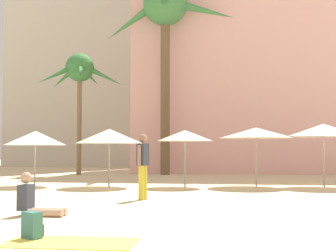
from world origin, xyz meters
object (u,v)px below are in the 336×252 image
Objects in this scene: cafe_umbrella_1 at (185,136)px; palm_tree_far_left at (165,16)px; beach_towel at (71,243)px; cafe_umbrella_2 at (35,138)px; palm_tree_left at (80,73)px; backpack at (32,226)px; cafe_umbrella_6 at (256,133)px; person_mid_right at (34,201)px; cafe_umbrella_0 at (323,130)px; cafe_umbrella_5 at (109,136)px; person_mid_center at (143,163)px.

palm_tree_far_left is at bearing 103.26° from cafe_umbrella_1.
cafe_umbrella_2 is at bearing 116.84° from beach_towel.
palm_tree_left reaches higher than cafe_umbrella_1.
palm_tree_far_left is 11.47m from cafe_umbrella_1.
backpack is at bearing 164.69° from beach_towel.
person_mid_right is at bearing -120.21° from cafe_umbrella_6.
cafe_umbrella_0 is 1.06× the size of cafe_umbrella_5.
person_mid_center is at bearing -39.51° from cafe_umbrella_2.
palm_tree_left reaches higher than cafe_umbrella_2.
cafe_umbrella_6 is (-2.47, -0.18, -0.09)m from cafe_umbrella_0.
cafe_umbrella_6 is at bearing 59.56° from person_mid_right.
cafe_umbrella_0 is 7.85m from person_mid_center.
person_mid_right is at bearing -105.92° from cafe_umbrella_1.
beach_towel is (-5.63, -11.24, -2.10)m from cafe_umbrella_0.
cafe_umbrella_2 reaches higher than person_mid_right.
palm_tree_left is 2.96× the size of cafe_umbrella_2.
cafe_umbrella_2 is 0.84× the size of cafe_umbrella_6.
cafe_umbrella_1 reaches higher than person_mid_center.
cafe_umbrella_2 is 5.52× the size of backpack.
cafe_umbrella_0 is at bearing -0.27° from backpack.
cafe_umbrella_0 reaches higher than cafe_umbrella_2.
cafe_umbrella_1 is at bearing 94.43° from person_mid_center.
cafe_umbrella_1 is at bearing 9.05° from cafe_umbrella_5.
cafe_umbrella_1 is 10.82m from beach_towel.
beach_towel is 6.11m from person_mid_center.
beach_towel is 3.16m from person_mid_right.
cafe_umbrella_0 reaches higher than person_mid_right.
cafe_umbrella_0 is 0.96× the size of cafe_umbrella_6.
person_mid_right is at bearing -74.02° from palm_tree_left.
palm_tree_left is 19.96m from backpack.
beach_towel is at bearing -75.96° from person_mid_center.
cafe_umbrella_6 is at bearing 9.18° from cafe_umbrella_1.
cafe_umbrella_1 reaches higher than beach_towel.
palm_tree_far_left is at bearing 94.49° from beach_towel.
cafe_umbrella_2 reaches higher than person_mid_center.
person_mid_center is at bearing 91.32° from beach_towel.
cafe_umbrella_5 is 5.49m from cafe_umbrella_6.
cafe_umbrella_6 is (2.63, 0.43, 0.11)m from cafe_umbrella_1.
palm_tree_far_left is 6.09× the size of person_mid_center.
person_mid_center is at bearing -98.29° from cafe_umbrella_1.
person_mid_right is (-0.24, -16.73, -8.78)m from palm_tree_far_left.
cafe_umbrella_6 reaches higher than backpack.
person_mid_center is at bearing 64.46° from person_mid_right.
cafe_umbrella_0 is (11.95, -7.27, -3.63)m from palm_tree_left.
palm_tree_left is at bearing 98.01° from cafe_umbrella_2.
cafe_umbrella_0 is 1.47× the size of person_mid_center.
cafe_umbrella_0 is 2.48m from cafe_umbrella_6.
person_mid_center reaches higher than backpack.
palm_tree_far_left is at bearing 68.50° from cafe_umbrella_2.
cafe_umbrella_5 is at bearing 102.47° from beach_towel.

